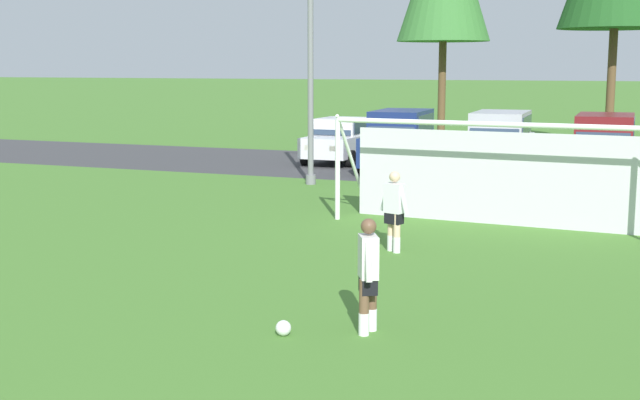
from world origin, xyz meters
The scene contains 11 objects.
ground_plane centered at (0.00, 15.00, 0.00)m, with size 400.00×400.00×0.00m, color #477A2D.
parking_lot_strip centered at (0.00, 27.09, 0.00)m, with size 52.00×8.40×0.01m, color #3D3D3F.
soccer_ball centered at (1.78, 7.35, 0.11)m, with size 0.22×0.22×0.22m.
soccer_goal centered at (3.01, 16.72, 1.29)m, with size 7.53×2.41×2.57m.
player_midfield_center centered at (2.83, 7.91, 0.82)m, with size 0.39×0.72×1.64m.
player_winger_left centered at (1.65, 13.13, 0.82)m, with size 0.70×0.38×1.64m.
parked_car_slot_far_left centered at (-4.88, 27.76, 0.88)m, with size 2.05×4.20×1.72m.
parked_car_slot_left centered at (-1.98, 26.06, 1.11)m, with size 2.31×4.69×2.16m.
parked_car_slot_center_left centered at (1.48, 26.39, 1.11)m, with size 2.25×4.66×2.16m.
parked_car_slot_center centered at (4.93, 25.96, 1.11)m, with size 2.20×4.63×2.16m.
street_lamp centered at (-3.46, 21.69, 3.73)m, with size 2.00×0.32×7.19m.
Camera 1 is at (6.45, -3.11, 3.73)m, focal length 47.79 mm.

